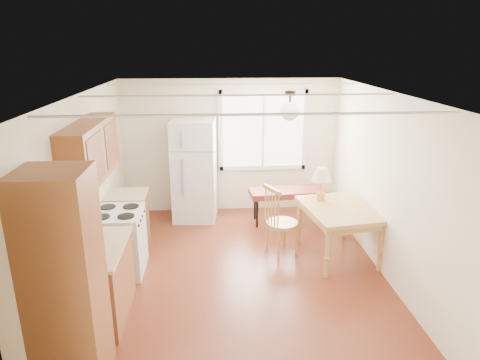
{
  "coord_description": "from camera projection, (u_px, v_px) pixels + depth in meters",
  "views": [
    {
      "loc": [
        -0.36,
        -5.32,
        3.1
      ],
      "look_at": [
        0.05,
        0.74,
        1.15
      ],
      "focal_mm": 32.0,
      "sensor_mm": 36.0,
      "label": 1
    }
  ],
  "objects": [
    {
      "name": "room_shell",
      "position": [
        240.0,
        190.0,
        5.64
      ],
      "size": [
        4.6,
        5.6,
        2.62
      ],
      "color": "#4F1C10",
      "rests_on": "ground"
    },
    {
      "name": "kitchen_run",
      "position": [
        99.0,
        243.0,
        5.05
      ],
      "size": [
        0.65,
        3.4,
        2.2
      ],
      "color": "brown",
      "rests_on": "ground"
    },
    {
      "name": "window_unit",
      "position": [
        263.0,
        130.0,
        7.94
      ],
      "size": [
        1.64,
        0.05,
        1.51
      ],
      "color": "white",
      "rests_on": "room_shell"
    },
    {
      "name": "pendant_light",
      "position": [
        290.0,
        110.0,
        5.77
      ],
      "size": [
        0.26,
        0.26,
        0.4
      ],
      "color": "#2E2114",
      "rests_on": "room_shell"
    },
    {
      "name": "refrigerator",
      "position": [
        194.0,
        170.0,
        7.7
      ],
      "size": [
        0.82,
        0.82,
        1.83
      ],
      "rotation": [
        0.0,
        0.0,
        -0.09
      ],
      "color": "silver",
      "rests_on": "ground"
    },
    {
      "name": "bench",
      "position": [
        288.0,
        193.0,
        7.59
      ],
      "size": [
        1.39,
        0.61,
        0.62
      ],
      "rotation": [
        0.0,
        0.0,
        0.08
      ],
      "color": "maroon",
      "rests_on": "ground"
    },
    {
      "name": "dining_table",
      "position": [
        339.0,
        214.0,
        6.33
      ],
      "size": [
        1.12,
        1.39,
        0.79
      ],
      "rotation": [
        0.0,
        0.0,
        0.15
      ],
      "color": "#AE8643",
      "rests_on": "ground"
    },
    {
      "name": "chair",
      "position": [
        277.0,
        216.0,
        6.4
      ],
      "size": [
        0.53,
        0.53,
        1.09
      ],
      "rotation": [
        0.0,
        0.0,
        0.43
      ],
      "color": "#AE8643",
      "rests_on": "ground"
    },
    {
      "name": "table_lamp",
      "position": [
        322.0,
        177.0,
        6.48
      ],
      "size": [
        0.3,
        0.3,
        0.51
      ],
      "rotation": [
        0.0,
        0.0,
        -0.23
      ],
      "color": "gold",
      "rests_on": "dining_table"
    },
    {
      "name": "coffee_maker",
      "position": [
        80.0,
        256.0,
        4.34
      ],
      "size": [
        0.24,
        0.29,
        0.37
      ],
      "rotation": [
        0.0,
        0.0,
        0.3
      ],
      "color": "black",
      "rests_on": "kitchen_run"
    },
    {
      "name": "kettle",
      "position": [
        91.0,
        242.0,
        4.73
      ],
      "size": [
        0.12,
        0.12,
        0.23
      ],
      "color": "red",
      "rests_on": "kitchen_run"
    }
  ]
}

